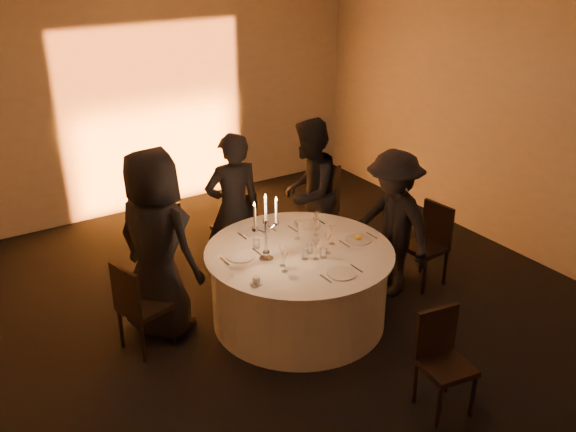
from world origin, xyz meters
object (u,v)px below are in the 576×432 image
guest_left (156,244)px  guest_back_right (309,193)px  chair_back_left (237,226)px  banquet_table (299,286)px  chair_back_right (325,207)px  guest_back_left (233,209)px  chair_left (137,303)px  guest_right (393,224)px  chair_right (430,240)px  chair_front (442,355)px  candelabra (266,237)px  coffee_cup (256,280)px

guest_left → guest_back_right: 2.01m
chair_back_left → guest_back_right: 0.89m
banquet_table → chair_back_right: 1.50m
guest_back_left → guest_back_right: size_ratio=0.99×
chair_left → guest_right: 2.66m
chair_right → guest_left: size_ratio=0.49×
chair_left → guest_back_left: bearing=-78.0°
chair_right → guest_back_left: guest_back_left is taller
chair_front → guest_back_right: size_ratio=0.50×
guest_back_right → guest_back_left: bearing=-43.5°
banquet_table → chair_left: 1.54m
candelabra → guest_left: bearing=145.3°
banquet_table → guest_back_left: bearing=97.3°
chair_back_left → chair_front: size_ratio=1.06×
chair_right → chair_front: 2.02m
chair_front → candelabra: (-0.63, 1.64, 0.52)m
chair_left → chair_front: size_ratio=1.04×
banquet_table → chair_right: 1.61m
banquet_table → chair_right: chair_right is taller
guest_left → coffee_cup: 1.05m
chair_right → guest_right: (-0.49, 0.07, 0.29)m
chair_back_right → guest_left: size_ratio=0.57×
chair_back_left → guest_left: 1.46m
chair_back_right → guest_back_right: guest_back_right is taller
banquet_table → coffee_cup: coffee_cup is taller
guest_back_left → guest_back_right: (0.91, -0.08, 0.01)m
banquet_table → chair_front: chair_front is taller
guest_left → chair_left: bearing=99.3°
chair_back_right → chair_left: bearing=-26.5°
chair_back_right → coffee_cup: bearing=-3.0°
coffee_cup → guest_back_left: bearing=69.4°
chair_back_left → chair_right: bearing=137.6°
guest_back_left → chair_back_right: bearing=-173.1°
chair_back_right → guest_right: guest_right is taller
chair_right → coffee_cup: size_ratio=8.09×
guest_left → candelabra: 1.01m
chair_back_right → chair_front: bearing=32.0°
guest_left → guest_right: (2.31, -0.62, -0.13)m
banquet_table → coffee_cup: (-0.65, -0.31, 0.42)m
guest_back_left → coffee_cup: size_ratio=15.22×
banquet_table → guest_left: guest_left is taller
chair_right → guest_left: bearing=-108.5°
chair_left → candelabra: bearing=-122.8°
chair_left → chair_back_left: size_ratio=0.98×
chair_back_left → guest_left: (-1.21, -0.72, 0.40)m
banquet_table → candelabra: candelabra is taller
chair_back_right → coffee_cup: 2.20m
chair_back_left → chair_front: bearing=94.0°
chair_right → coffee_cup: (-2.26, -0.20, 0.30)m
chair_left → guest_left: (0.30, 0.21, 0.42)m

